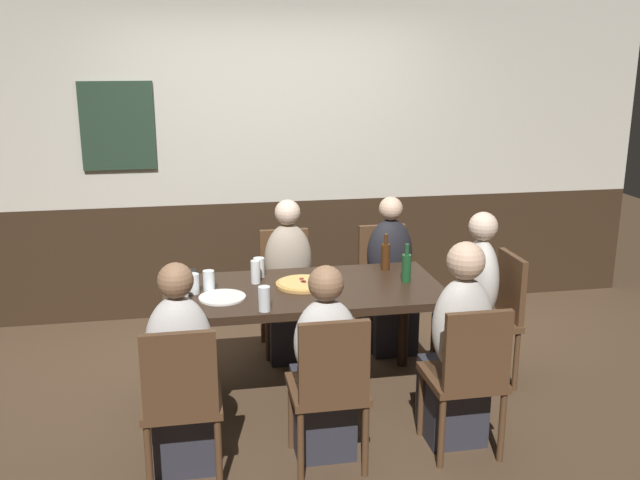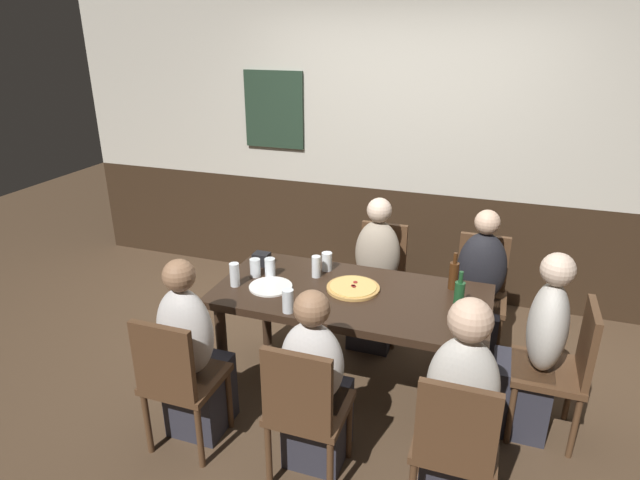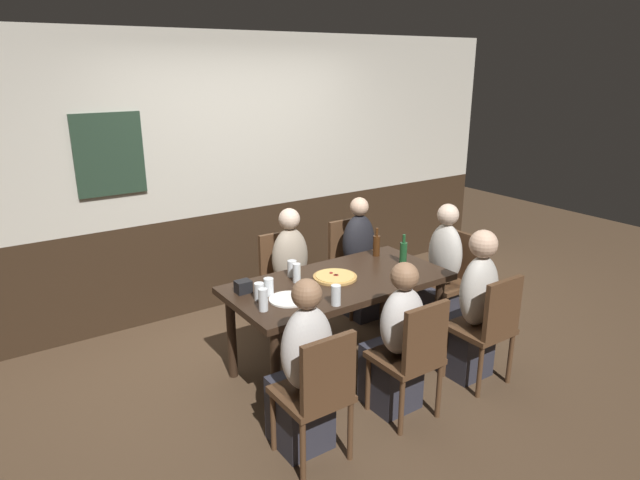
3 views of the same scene
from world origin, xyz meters
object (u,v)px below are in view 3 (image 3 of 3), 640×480
object	(u,v)px
person_right_near	(472,315)
tumbler_short	(336,296)
chair_mid_near	(413,354)
chair_right_far	(351,260)
person_mid_far	(293,284)
condiment_caddy	(243,287)
chair_mid_far	(284,276)
chair_right_near	(489,324)
beer_bottle_green	(403,252)
pizza	(335,277)
person_head_east	(440,279)
pint_glass_pale	(297,274)
dining_table	(339,290)
chair_left_near	(318,390)
person_mid_near	(396,348)
plate_white_large	(289,299)
chair_head_east	(452,275)
highball_clear	(292,270)
tumbler_water	(269,288)
person_right_far	(361,267)
beer_bottle_brown	(376,245)
beer_glass_tall	(263,301)
person_left_near	(303,379)
beer_glass_half	(259,293)

from	to	relation	value
person_right_near	tumbler_short	distance (m)	1.13
chair_mid_near	chair_right_far	size ratio (longest dim) A/B	1.00
person_mid_far	condiment_caddy	bearing A→B (deg)	-146.29
chair_mid_near	chair_mid_far	world-z (taller)	same
chair_right_near	beer_bottle_green	bearing A→B (deg)	96.67
person_right_near	pizza	distance (m)	1.07
person_head_east	beer_bottle_green	world-z (taller)	person_head_east
chair_right_far	pint_glass_pale	size ratio (longest dim) A/B	5.96
person_head_east	pizza	world-z (taller)	person_head_east
beer_bottle_green	chair_right_far	bearing A→B (deg)	83.31
chair_mid_near	dining_table	bearing A→B (deg)	90.00
person_mid_far	chair_mid_near	bearing A→B (deg)	-90.00
chair_left_near	beer_bottle_green	bearing A→B (deg)	30.55
chair_left_near	person_right_near	size ratio (longest dim) A/B	0.74
person_mid_near	plate_white_large	xyz separation A→B (m)	(-0.51, 0.57, 0.29)
chair_mid_near	person_mid_far	size ratio (longest dim) A/B	0.77
chair_head_east	highball_clear	xyz separation A→B (m)	(-1.52, 0.27, 0.30)
chair_mid_far	chair_left_near	bearing A→B (deg)	-114.40
chair_left_near	tumbler_water	world-z (taller)	chair_left_near
person_mid_far	highball_clear	xyz separation A→B (m)	(-0.25, -0.40, 0.31)
dining_table	person_right_near	bearing A→B (deg)	-41.66
person_right_near	highball_clear	world-z (taller)	person_right_near
person_right_far	beer_bottle_brown	bearing A→B (deg)	-111.61
pizza	pint_glass_pale	size ratio (longest dim) A/B	2.30
chair_left_near	pizza	xyz separation A→B (m)	(0.75, 0.88, 0.26)
person_mid_far	chair_right_near	bearing A→B (deg)	-63.31
person_head_east	tumbler_short	distance (m)	1.47
chair_mid_near	pint_glass_pale	size ratio (longest dim) A/B	5.96
chair_right_near	person_right_near	world-z (taller)	person_right_near
chair_right_near	beer_bottle_green	world-z (taller)	beer_bottle_green
chair_mid_near	person_head_east	bearing A→B (deg)	36.81
person_mid_near	tumbler_short	bearing A→B (deg)	131.90
tumbler_short	pizza	bearing A→B (deg)	54.82
beer_glass_tall	condiment_caddy	bearing A→B (deg)	85.64
chair_right_near	pint_glass_pale	size ratio (longest dim) A/B	5.96
person_right_near	chair_mid_far	bearing A→B (deg)	116.66
chair_right_far	person_head_east	bearing A→B (deg)	-66.77
chair_right_far	beer_bottle_green	world-z (taller)	beer_bottle_green
person_left_near	condiment_caddy	distance (m)	0.92
beer_glass_half	person_right_near	bearing A→B (deg)	-25.86
person_right_far	highball_clear	xyz separation A→B (m)	(-1.01, -0.40, 0.32)
chair_right_near	pint_glass_pale	distance (m)	1.46
chair_right_near	tumbler_water	size ratio (longest dim) A/B	6.93
dining_table	tumbler_water	xyz separation A→B (m)	(-0.58, 0.05, 0.14)
pint_glass_pale	tumbler_short	bearing A→B (deg)	-89.71
person_mid_near	highball_clear	xyz separation A→B (m)	(-0.25, 0.94, 0.33)
pizza	beer_glass_half	size ratio (longest dim) A/B	2.76
pizza	person_right_far	bearing A→B (deg)	39.45
chair_mid_near	beer_glass_half	bearing A→B (deg)	128.30
dining_table	condiment_caddy	xyz separation A→B (m)	(-0.71, 0.20, 0.13)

